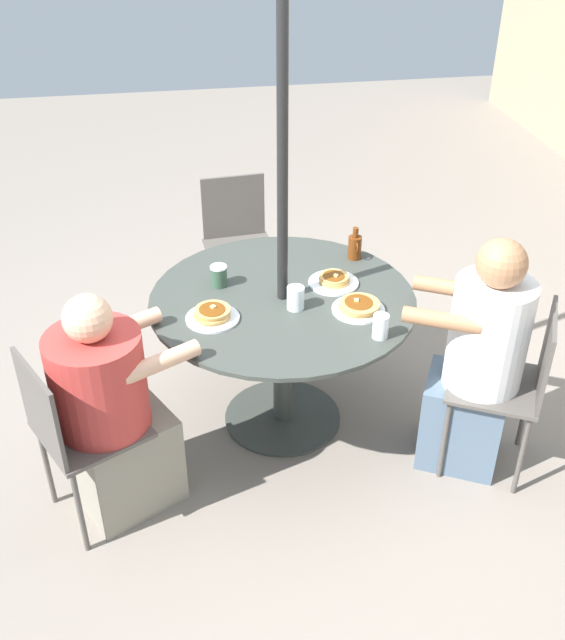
{
  "coord_description": "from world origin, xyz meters",
  "views": [
    {
      "loc": [
        2.94,
        -0.49,
        2.56
      ],
      "look_at": [
        0.0,
        0.0,
        0.61
      ],
      "focal_mm": 42.0,
      "sensor_mm": 36.0,
      "label": 1
    }
  ],
  "objects_px": {
    "coffee_cup": "(219,276)",
    "pancake_plate_a": "(334,281)",
    "patio_table": "(282,324)",
    "patio_chair_east": "(513,380)",
    "drinking_glass_a": "(381,326)",
    "pancake_plate_b": "(358,307)",
    "patio_chair_north": "(73,428)",
    "syrup_bottle": "(355,247)",
    "drinking_glass_b": "(296,298)",
    "patio_chair_south": "(238,239)",
    "diner_east": "(477,367)",
    "pancake_plate_c": "(212,315)",
    "diner_north": "(111,416)"
  },
  "relations": [
    {
      "from": "patio_chair_east",
      "to": "patio_chair_north",
      "type": "bearing_deg",
      "value": 117.67
    },
    {
      "from": "pancake_plate_b",
      "to": "drinking_glass_b",
      "type": "relative_size",
      "value": 2.21
    },
    {
      "from": "diner_north",
      "to": "coffee_cup",
      "type": "height_order",
      "value": "diner_north"
    },
    {
      "from": "pancake_plate_b",
      "to": "coffee_cup",
      "type": "height_order",
      "value": "coffee_cup"
    },
    {
      "from": "diner_north",
      "to": "patio_table",
      "type": "bearing_deg",
      "value": 90.0
    },
    {
      "from": "diner_north",
      "to": "drinking_glass_b",
      "type": "bearing_deg",
      "value": 82.89
    },
    {
      "from": "drinking_glass_a",
      "to": "syrup_bottle",
      "type": "bearing_deg",
      "value": 174.75
    },
    {
      "from": "patio_chair_north",
      "to": "coffee_cup",
      "type": "height_order",
      "value": "patio_chair_north"
    },
    {
      "from": "patio_chair_south",
      "to": "syrup_bottle",
      "type": "bearing_deg",
      "value": 119.21
    },
    {
      "from": "syrup_bottle",
      "to": "diner_east",
      "type": "bearing_deg",
      "value": 27.94
    },
    {
      "from": "diner_north",
      "to": "pancake_plate_b",
      "type": "bearing_deg",
      "value": 74.71
    },
    {
      "from": "patio_chair_south",
      "to": "pancake_plate_b",
      "type": "distance_m",
      "value": 1.34
    },
    {
      "from": "diner_east",
      "to": "drinking_glass_a",
      "type": "height_order",
      "value": "diner_east"
    },
    {
      "from": "coffee_cup",
      "to": "syrup_bottle",
      "type": "bearing_deg",
      "value": 102.68
    },
    {
      "from": "patio_table",
      "to": "diner_east",
      "type": "xyz_separation_m",
      "value": [
        0.42,
        0.82,
        -0.04
      ]
    },
    {
      "from": "syrup_bottle",
      "to": "drinking_glass_b",
      "type": "distance_m",
      "value": 0.57
    },
    {
      "from": "syrup_bottle",
      "to": "drinking_glass_a",
      "type": "height_order",
      "value": "syrup_bottle"
    },
    {
      "from": "coffee_cup",
      "to": "drinking_glass_a",
      "type": "bearing_deg",
      "value": 49.25
    },
    {
      "from": "patio_chair_south",
      "to": "drinking_glass_b",
      "type": "bearing_deg",
      "value": 91.61
    },
    {
      "from": "syrup_bottle",
      "to": "patio_chair_east",
      "type": "bearing_deg",
      "value": 33.43
    },
    {
      "from": "patio_table",
      "to": "pancake_plate_a",
      "type": "xyz_separation_m",
      "value": [
        -0.08,
        0.26,
        0.17
      ]
    },
    {
      "from": "patio_chair_east",
      "to": "diner_east",
      "type": "xyz_separation_m",
      "value": [
        -0.08,
        -0.15,
        0.03
      ]
    },
    {
      "from": "patio_chair_east",
      "to": "syrup_bottle",
      "type": "distance_m",
      "value": 1.02
    },
    {
      "from": "drinking_glass_a",
      "to": "drinking_glass_b",
      "type": "bearing_deg",
      "value": -132.35
    },
    {
      "from": "patio_table",
      "to": "patio_chair_east",
      "type": "height_order",
      "value": "patio_chair_east"
    },
    {
      "from": "coffee_cup",
      "to": "pancake_plate_a",
      "type": "bearing_deg",
      "value": 81.83
    },
    {
      "from": "pancake_plate_a",
      "to": "patio_chair_east",
      "type": "bearing_deg",
      "value": 50.44
    },
    {
      "from": "diner_east",
      "to": "drinking_glass_b",
      "type": "bearing_deg",
      "value": 95.05
    },
    {
      "from": "pancake_plate_a",
      "to": "drinking_glass_a",
      "type": "distance_m",
      "value": 0.48
    },
    {
      "from": "drinking_glass_a",
      "to": "patio_chair_east",
      "type": "bearing_deg",
      "value": 80.17
    },
    {
      "from": "diner_north",
      "to": "patio_chair_south",
      "type": "relative_size",
      "value": 1.27
    },
    {
      "from": "diner_east",
      "to": "coffee_cup",
      "type": "xyz_separation_m",
      "value": [
        -0.58,
        -1.1,
        0.25
      ]
    },
    {
      "from": "patio_chair_north",
      "to": "drinking_glass_b",
      "type": "distance_m",
      "value": 1.11
    },
    {
      "from": "patio_chair_south",
      "to": "drinking_glass_a",
      "type": "bearing_deg",
      "value": 102.17
    },
    {
      "from": "pancake_plate_c",
      "to": "coffee_cup",
      "type": "relative_size",
      "value": 2.33
    },
    {
      "from": "drinking_glass_b",
      "to": "patio_table",
      "type": "bearing_deg",
      "value": -158.0
    },
    {
      "from": "diner_north",
      "to": "pancake_plate_c",
      "type": "xyz_separation_m",
      "value": [
        -0.29,
        0.47,
        0.27
      ]
    },
    {
      "from": "patio_table",
      "to": "drinking_glass_b",
      "type": "relative_size",
      "value": 11.47
    },
    {
      "from": "patio_chair_north",
      "to": "syrup_bottle",
      "type": "xyz_separation_m",
      "value": [
        -0.82,
        1.38,
        0.29
      ]
    },
    {
      "from": "patio_chair_north",
      "to": "diner_east",
      "type": "distance_m",
      "value": 1.77
    },
    {
      "from": "diner_north",
      "to": "pancake_plate_c",
      "type": "distance_m",
      "value": 0.62
    },
    {
      "from": "patio_chair_east",
      "to": "diner_east",
      "type": "relative_size",
      "value": 0.73
    },
    {
      "from": "syrup_bottle",
      "to": "patio_table",
      "type": "bearing_deg",
      "value": -53.28
    },
    {
      "from": "patio_chair_south",
      "to": "pancake_plate_c",
      "type": "xyz_separation_m",
      "value": [
        1.21,
        -0.25,
        0.25
      ]
    },
    {
      "from": "pancake_plate_b",
      "to": "drinking_glass_a",
      "type": "xyz_separation_m",
      "value": [
        0.22,
        0.04,
        0.03
      ]
    },
    {
      "from": "patio_table",
      "to": "pancake_plate_a",
      "type": "distance_m",
      "value": 0.32
    },
    {
      "from": "patio_chair_south",
      "to": "pancake_plate_a",
      "type": "height_order",
      "value": "patio_chair_south"
    },
    {
      "from": "syrup_bottle",
      "to": "drinking_glass_b",
      "type": "relative_size",
      "value": 1.56
    },
    {
      "from": "pancake_plate_a",
      "to": "pancake_plate_c",
      "type": "relative_size",
      "value": 1.0
    },
    {
      "from": "diner_east",
      "to": "drinking_glass_b",
      "type": "distance_m",
      "value": 0.87
    }
  ]
}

